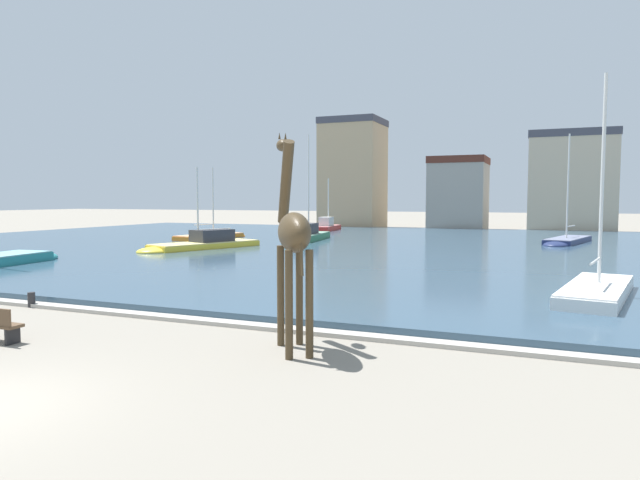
{
  "coord_description": "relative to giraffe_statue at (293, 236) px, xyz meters",
  "views": [
    {
      "loc": [
        9.22,
        -6.34,
        3.62
      ],
      "look_at": [
        1.83,
        11.66,
        2.2
      ],
      "focal_mm": 31.65,
      "sensor_mm": 36.0,
      "label": 1
    }
  ],
  "objects": [
    {
      "name": "harbor_water",
      "position": [
        -3.56,
        27.22,
        -2.58
      ],
      "size": [
        81.08,
        50.63,
        0.31
      ],
      "primitive_type": "cube",
      "color": "#334C60",
      "rests_on": "ground"
    },
    {
      "name": "quay_edge_coping",
      "position": [
        -3.56,
        1.66,
        -2.68
      ],
      "size": [
        81.08,
        0.5,
        0.12
      ],
      "primitive_type": "cube",
      "color": "#ADA89E",
      "rests_on": "ground"
    },
    {
      "name": "giraffe_statue",
      "position": [
        0.0,
        0.0,
        0.0
      ],
      "size": [
        2.13,
        2.74,
        5.36
      ],
      "color": "#42331E",
      "rests_on": "ground"
    },
    {
      "name": "sailboat_yellow",
      "position": [
        -16.07,
        19.49,
        -2.23
      ],
      "size": [
        5.08,
        9.08,
        5.72
      ],
      "color": "gold",
      "rests_on": "ground"
    },
    {
      "name": "sailboat_green",
      "position": [
        -12.68,
        30.11,
        -2.16
      ],
      "size": [
        3.15,
        7.51,
        8.79
      ],
      "color": "#236B42",
      "rests_on": "ground"
    },
    {
      "name": "sailboat_white",
      "position": [
        7.26,
        9.5,
        -2.33
      ],
      "size": [
        2.99,
        7.57,
        7.83
      ],
      "color": "white",
      "rests_on": "ground"
    },
    {
      "name": "sailboat_orange",
      "position": [
        -20.58,
        28.43,
        -2.38
      ],
      "size": [
        3.01,
        7.79,
        6.24
      ],
      "color": "orange",
      "rests_on": "ground"
    },
    {
      "name": "sailboat_navy",
      "position": [
        6.71,
        33.73,
        -2.35
      ],
      "size": [
        3.8,
        8.33,
        8.44
      ],
      "color": "navy",
      "rests_on": "ground"
    },
    {
      "name": "sailboat_red",
      "position": [
        -16.29,
        43.68,
        -2.17
      ],
      "size": [
        2.27,
        6.64,
        5.79
      ],
      "color": "red",
      "rests_on": "ground"
    },
    {
      "name": "mooring_bollard",
      "position": [
        -10.39,
        1.51,
        -2.49
      ],
      "size": [
        0.24,
        0.24,
        0.5
      ],
      "primitive_type": "cylinder",
      "color": "#232326",
      "rests_on": "ground"
    },
    {
      "name": "townhouse_tall_gabled",
      "position": [
        -17.29,
        54.63,
        4.01
      ],
      "size": [
        7.17,
        6.94,
        13.46
      ],
      "color": "tan",
      "rests_on": "ground"
    },
    {
      "name": "townhouse_end_terrace",
      "position": [
        -4.41,
        55.01,
        1.5
      ],
      "size": [
        6.36,
        6.96,
        8.43
      ],
      "color": "gray",
      "rests_on": "ground"
    },
    {
      "name": "townhouse_corner_house",
      "position": [
        7.62,
        54.86,
        2.75
      ],
      "size": [
        8.93,
        5.1,
        10.93
      ],
      "color": "#C6B293",
      "rests_on": "ground"
    }
  ]
}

